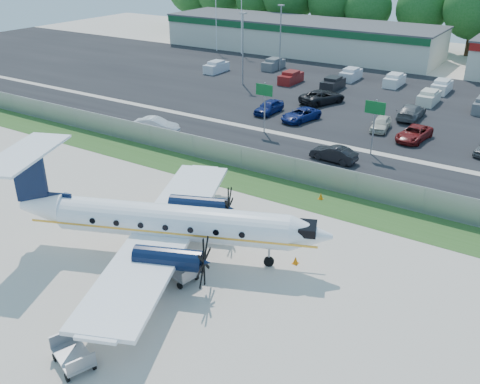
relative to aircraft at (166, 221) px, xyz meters
The scene contains 28 objects.
ground 2.76m from the aircraft, ahead, with size 170.00×170.00×0.00m, color beige.
grass_verge 12.15m from the aircraft, 83.14° to the left, with size 170.00×4.00×0.02m, color #2D561E.
access_road 19.04m from the aircraft, 85.68° to the left, with size 170.00×8.00×0.02m, color black.
parking_lot 39.93m from the aircraft, 87.95° to the left, with size 170.00×32.00×0.02m, color black.
perimeter_fence 13.98m from the aircraft, 84.13° to the left, with size 120.00×0.06×1.99m.
building_west 65.81m from the aircraft, 110.06° to the left, with size 46.40×12.40×5.24m.
sign_left 23.71m from the aircraft, 106.12° to the left, with size 1.80×0.26×5.00m.
sign_mid 23.21m from the aircraft, 78.99° to the left, with size 1.80×0.26×5.00m.
flagpole_west 64.87m from the aircraft, 122.17° to the left, with size 1.06×0.12×10.00m.
flagpole_east 62.36m from the aircraft, 118.28° to the left, with size 1.06×0.12×10.00m.
light_pole_nw 42.25m from the aircraft, 116.15° to the left, with size 0.90×0.35×9.09m.
light_pole_sw 51.40m from the aircraft, 111.22° to the left, with size 0.90×0.35×9.09m.
tree_line 73.89m from the aircraft, 88.90° to the left, with size 112.00×6.00×14.00m, color #174F17, non-canonical shape.
aircraft is the anchor object (origin of this frame).
pushback_tug 1.97m from the aircraft, 128.66° to the right, with size 2.24×1.64×1.19m.
baggage_cart_near 9.89m from the aircraft, 76.33° to the right, with size 2.54×2.03×1.16m.
baggage_cart_far 3.17m from the aircraft, 37.31° to the right, with size 2.39×1.71×1.14m.
cone_nose 7.97m from the aircraft, 25.93° to the left, with size 0.34×0.34×0.49m.
cone_starboard_wing 13.07m from the aircraft, 69.51° to the left, with size 0.35×0.35×0.50m.
road_car_west 23.10m from the aircraft, 132.48° to the left, with size 1.59×4.56×1.50m, color silver.
road_car_mid 19.79m from the aircraft, 83.39° to the left, with size 1.42×4.07×1.34m, color black.
parked_car_a 30.12m from the aircraft, 108.06° to the left, with size 1.73×4.30×1.47m, color navy.
parked_car_b 28.63m from the aircraft, 100.49° to the left, with size 2.18×4.73×1.32m, color navy.
parked_car_c 29.92m from the aircraft, 84.38° to the left, with size 1.60×3.97×1.35m, color beige.
parked_car_d 29.34m from the aircraft, 76.99° to the left, with size 2.21×4.78×1.33m, color maroon.
parked_car_f 35.89m from the aircraft, 99.67° to the left, with size 2.62×5.68×1.58m, color black.
parked_car_g 35.47m from the aircraft, 82.93° to the left, with size 2.17×5.34×1.55m, color #595B5E.
far_parking_rows 44.92m from the aircraft, 88.18° to the left, with size 56.00×10.00×1.60m, color gray, non-canonical shape.
Camera 1 is at (17.11, -20.80, 17.47)m, focal length 40.00 mm.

